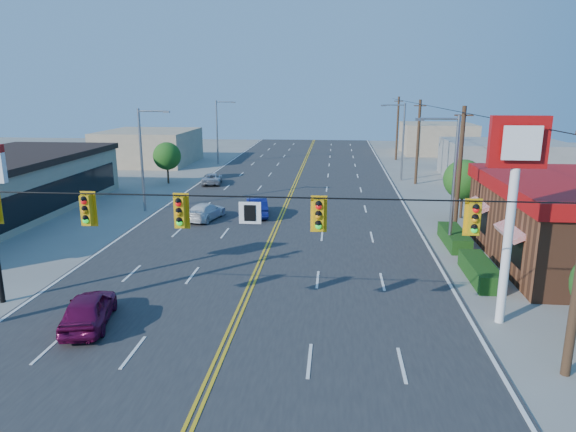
# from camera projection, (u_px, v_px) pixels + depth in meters

# --- Properties ---
(ground) EXTENTS (160.00, 160.00, 0.00)m
(ground) POSITION_uv_depth(u_px,v_px,m) (220.00, 358.00, 18.61)
(ground) COLOR gray
(ground) RESTS_ON ground
(road) EXTENTS (20.00, 120.00, 0.06)m
(road) POSITION_uv_depth(u_px,v_px,m) (280.00, 220.00, 37.92)
(road) COLOR #2D2D30
(road) RESTS_ON ground
(signal_span) EXTENTS (24.32, 0.34, 9.00)m
(signal_span) POSITION_uv_depth(u_px,v_px,m) (212.00, 228.00, 17.43)
(signal_span) COLOR #47301E
(signal_span) RESTS_ON ground
(kfc_pylon) EXTENTS (2.20, 0.36, 8.50)m
(kfc_pylon) POSITION_uv_depth(u_px,v_px,m) (514.00, 179.00, 20.02)
(kfc_pylon) COLOR white
(kfc_pylon) RESTS_ON ground
(streetlight_se) EXTENTS (2.55, 0.25, 8.00)m
(streetlight_se) POSITION_uv_depth(u_px,v_px,m) (451.00, 176.00, 30.06)
(streetlight_se) COLOR gray
(streetlight_se) RESTS_ON ground
(streetlight_ne) EXTENTS (2.55, 0.25, 8.00)m
(streetlight_ne) POSITION_uv_depth(u_px,v_px,m) (401.00, 137.00, 53.24)
(streetlight_ne) COLOR gray
(streetlight_ne) RESTS_ON ground
(streetlight_sw) EXTENTS (2.55, 0.25, 8.00)m
(streetlight_sw) POSITION_uv_depth(u_px,v_px,m) (144.00, 154.00, 39.72)
(streetlight_sw) COLOR gray
(streetlight_sw) RESTS_ON ground
(streetlight_nw) EXTENTS (2.55, 0.25, 8.00)m
(streetlight_nw) POSITION_uv_depth(u_px,v_px,m) (219.00, 128.00, 64.84)
(streetlight_nw) COLOR gray
(streetlight_nw) RESTS_ON ground
(utility_pole_near) EXTENTS (0.28, 0.28, 8.40)m
(utility_pole_near) POSITION_uv_depth(u_px,v_px,m) (459.00, 171.00, 33.88)
(utility_pole_near) COLOR #47301E
(utility_pole_near) RESTS_ON ground
(utility_pole_mid) EXTENTS (0.28, 0.28, 8.40)m
(utility_pole_mid) POSITION_uv_depth(u_px,v_px,m) (418.00, 143.00, 51.26)
(utility_pole_mid) COLOR #47301E
(utility_pole_mid) RESTS_ON ground
(utility_pole_far) EXTENTS (0.28, 0.28, 8.40)m
(utility_pole_far) POSITION_uv_depth(u_px,v_px,m) (397.00, 129.00, 68.65)
(utility_pole_far) COLOR #47301E
(utility_pole_far) RESTS_ON ground
(tree_kfc_rear) EXTENTS (2.94, 2.94, 4.41)m
(tree_kfc_rear) POSITION_uv_depth(u_px,v_px,m) (464.00, 179.00, 37.93)
(tree_kfc_rear) COLOR #47301E
(tree_kfc_rear) RESTS_ON ground
(tree_west) EXTENTS (2.80, 2.80, 4.20)m
(tree_west) POSITION_uv_depth(u_px,v_px,m) (167.00, 156.00, 51.93)
(tree_west) COLOR #47301E
(tree_west) RESTS_ON ground
(bld_east_mid) EXTENTS (12.00, 10.00, 4.00)m
(bld_east_mid) POSITION_uv_depth(u_px,v_px,m) (504.00, 160.00, 54.78)
(bld_east_mid) COLOR gray
(bld_east_mid) RESTS_ON ground
(bld_west_far) EXTENTS (11.00, 12.00, 4.20)m
(bld_west_far) POSITION_uv_depth(u_px,v_px,m) (149.00, 147.00, 66.25)
(bld_west_far) COLOR tan
(bld_west_far) RESTS_ON ground
(bld_east_far) EXTENTS (10.00, 10.00, 4.40)m
(bld_east_far) POSITION_uv_depth(u_px,v_px,m) (437.00, 138.00, 76.25)
(bld_east_far) COLOR tan
(bld_east_far) RESTS_ON ground
(car_magenta) EXTENTS (2.54, 4.40, 1.41)m
(car_magenta) POSITION_uv_depth(u_px,v_px,m) (89.00, 310.00, 20.89)
(car_magenta) COLOR #620A38
(car_magenta) RESTS_ON ground
(car_blue) EXTENTS (2.37, 4.52, 1.42)m
(car_blue) POSITION_uv_depth(u_px,v_px,m) (257.00, 207.00, 38.87)
(car_blue) COLOR navy
(car_blue) RESTS_ON ground
(car_white) EXTENTS (2.63, 4.47, 1.22)m
(car_white) POSITION_uv_depth(u_px,v_px,m) (206.00, 212.00, 37.81)
(car_white) COLOR white
(car_white) RESTS_ON ground
(car_silver) EXTENTS (2.38, 4.17, 1.09)m
(car_silver) POSITION_uv_depth(u_px,v_px,m) (212.00, 179.00, 51.80)
(car_silver) COLOR #BAB9BF
(car_silver) RESTS_ON ground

